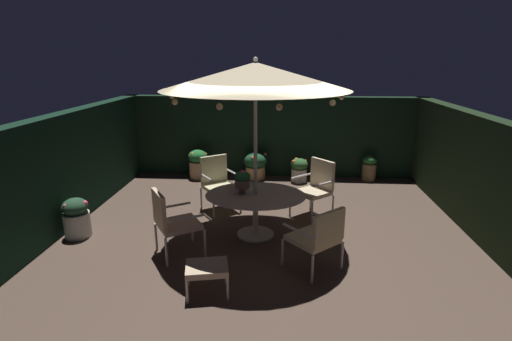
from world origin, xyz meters
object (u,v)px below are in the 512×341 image
object	(u,v)px
patio_chair_southeast	(316,185)
potted_plant_back_left	(255,164)
patio_chair_north	(218,180)
potted_plant_left_near	(369,168)
patio_umbrella	(255,76)
potted_plant_right_near	(198,163)
patio_chair_northeast	(172,219)
potted_plant_right_far	(299,169)
centerpiece_planter	(242,180)
ottoman_footrest	(207,269)
patio_chair_east	(318,235)
potted_plant_back_center	(76,217)
patio_dining_table	(256,202)

from	to	relation	value
patio_chair_southeast	potted_plant_back_left	bearing A→B (deg)	120.17
patio_chair_north	potted_plant_left_near	distance (m)	3.87
patio_chair_north	patio_umbrella	bearing A→B (deg)	-54.38
patio_chair_north	potted_plant_right_near	world-z (taller)	patio_chair_north
patio_chair_northeast	potted_plant_left_near	distance (m)	5.36
potted_plant_right_near	potted_plant_right_far	bearing A→B (deg)	-2.97
centerpiece_planter	potted_plant_right_near	xyz separation A→B (m)	(-1.40, 3.02, -0.59)
centerpiece_planter	ottoman_footrest	world-z (taller)	centerpiece_planter
patio_chair_north	potted_plant_left_near	xyz separation A→B (m)	(3.29, 2.02, -0.26)
patio_chair_east	potted_plant_right_near	xyz separation A→B (m)	(-2.55, 4.07, -0.16)
patio_umbrella	ottoman_footrest	xyz separation A→B (m)	(-0.48, -1.67, -2.24)
potted_plant_left_near	patio_chair_southeast	bearing A→B (deg)	-122.63
potted_plant_back_left	patio_umbrella	bearing A→B (deg)	-85.69
patio_chair_north	patio_chair_northeast	size ratio (longest dim) A/B	1.00
potted_plant_back_center	patio_chair_north	bearing A→B (deg)	33.36
patio_chair_north	potted_plant_back_left	world-z (taller)	patio_chair_north
patio_chair_north	potted_plant_back_center	size ratio (longest dim) A/B	1.55
patio_umbrella	patio_chair_northeast	xyz separation A→B (m)	(-1.17, -0.76, -1.99)
patio_dining_table	potted_plant_left_near	distance (m)	4.02
patio_chair_southeast	patio_dining_table	bearing A→B (deg)	-138.82
potted_plant_right_far	patio_chair_northeast	bearing A→B (deg)	-118.38
patio_chair_northeast	ottoman_footrest	world-z (taller)	patio_chair_northeast
patio_chair_southeast	potted_plant_right_near	xyz separation A→B (m)	(-2.67, 2.13, -0.23)
patio_chair_southeast	potted_plant_left_near	bearing A→B (deg)	57.37
potted_plant_left_near	potted_plant_right_near	bearing A→B (deg)	-178.41
ottoman_footrest	patio_chair_northeast	bearing A→B (deg)	127.09
patio_chair_southeast	potted_plant_right_near	bearing A→B (deg)	141.43
patio_dining_table	potted_plant_back_center	distance (m)	2.94
centerpiece_planter	patio_chair_northeast	bearing A→B (deg)	-140.82
patio_dining_table	potted_plant_right_near	size ratio (longest dim) A/B	2.31
centerpiece_planter	patio_chair_northeast	size ratio (longest dim) A/B	0.39
potted_plant_back_center	potted_plant_back_left	world-z (taller)	potted_plant_back_center
centerpiece_planter	ottoman_footrest	distance (m)	1.83
centerpiece_planter	patio_chair_southeast	world-z (taller)	centerpiece_planter
patio_chair_southeast	potted_plant_left_near	world-z (taller)	patio_chair_southeast
patio_dining_table	centerpiece_planter	size ratio (longest dim) A/B	4.10
centerpiece_planter	potted_plant_left_near	world-z (taller)	centerpiece_planter
patio_chair_southeast	patio_chair_north	bearing A→B (deg)	173.34
potted_plant_left_near	patio_chair_east	bearing A→B (deg)	-110.33
patio_chair_southeast	potted_plant_right_near	size ratio (longest dim) A/B	1.49
patio_umbrella	potted_plant_back_center	distance (m)	3.68
potted_plant_back_center	potted_plant_right_far	size ratio (longest dim) A/B	1.17
patio_umbrella	patio_chair_east	size ratio (longest dim) A/B	3.07
ottoman_footrest	patio_chair_east	bearing A→B (deg)	24.56
potted_plant_right_near	patio_chair_east	bearing A→B (deg)	-57.96
patio_dining_table	patio_chair_southeast	distance (m)	1.39
patio_chair_northeast	potted_plant_right_far	xyz separation A→B (m)	(1.99, 3.67, -0.27)
ottoman_footrest	potted_plant_back_center	world-z (taller)	potted_plant_back_center
ottoman_footrest	potted_plant_back_left	bearing A→B (deg)	87.10
potted_plant_right_far	potted_plant_back_left	distance (m)	1.07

